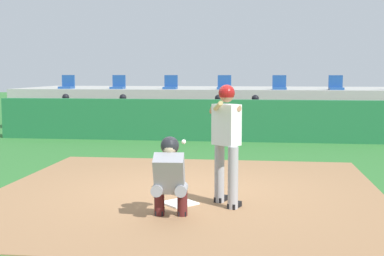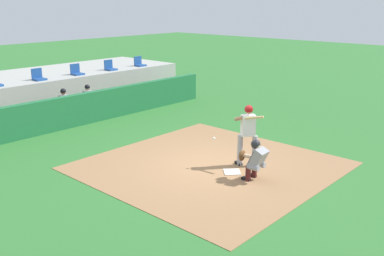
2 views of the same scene
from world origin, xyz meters
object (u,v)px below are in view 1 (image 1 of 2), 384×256
at_px(catcher_crouched, 170,174).
at_px(dugout_player_0, 65,114).
at_px(stadium_seat_2, 171,85).
at_px(stadium_seat_4, 279,85).
at_px(stadium_seat_0, 67,85).
at_px(stadium_seat_1, 118,85).
at_px(dugout_player_2, 218,115).
at_px(dugout_player_1, 122,114).
at_px(batter_at_plate, 226,137).
at_px(stadium_seat_5, 336,86).
at_px(home_plate, 179,203).
at_px(dugout_player_3, 255,116).
at_px(stadium_seat_3, 224,85).

xyz_separation_m(catcher_crouched, dugout_player_0, (-4.89, 8.88, 0.07)).
xyz_separation_m(stadium_seat_2, stadium_seat_4, (3.71, 0.00, 0.00)).
distance_m(stadium_seat_0, stadium_seat_1, 1.86).
bearing_deg(stadium_seat_2, dugout_player_2, -48.38).
relative_size(dugout_player_1, dugout_player_2, 1.00).
xyz_separation_m(dugout_player_2, stadium_seat_1, (-3.66, 2.03, 0.86)).
relative_size(batter_at_plate, stadium_seat_4, 3.76).
distance_m(stadium_seat_4, stadium_seat_5, 1.86).
height_order(catcher_crouched, stadium_seat_2, stadium_seat_2).
bearing_deg(stadium_seat_2, stadium_seat_5, 0.00).
height_order(home_plate, stadium_seat_2, stadium_seat_2).
height_order(dugout_player_2, stadium_seat_4, stadium_seat_4).
relative_size(home_plate, batter_at_plate, 0.24).
xyz_separation_m(dugout_player_1, dugout_player_3, (4.11, 0.00, 0.00)).
relative_size(stadium_seat_0, stadium_seat_3, 1.00).
height_order(dugout_player_0, dugout_player_2, same).
bearing_deg(stadium_seat_1, dugout_player_3, -23.04).
height_order(dugout_player_1, stadium_seat_1, stadium_seat_1).
bearing_deg(dugout_player_2, home_plate, -89.65).
bearing_deg(home_plate, dugout_player_0, 121.08).
xyz_separation_m(stadium_seat_0, stadium_seat_2, (3.71, 0.00, 0.00)).
bearing_deg(stadium_seat_1, stadium_seat_4, 0.00).
xyz_separation_m(stadium_seat_2, stadium_seat_5, (5.57, 0.00, 0.00)).
relative_size(batter_at_plate, stadium_seat_1, 3.76).
distance_m(home_plate, stadium_seat_5, 10.94).
distance_m(catcher_crouched, stadium_seat_5, 11.58).
bearing_deg(dugout_player_3, stadium_seat_1, 156.96).
relative_size(catcher_crouched, stadium_seat_4, 3.65).
relative_size(catcher_crouched, dugout_player_0, 1.35).
relative_size(dugout_player_0, stadium_seat_4, 2.71).
distance_m(catcher_crouched, dugout_player_1, 9.38).
xyz_separation_m(batter_at_plate, stadium_seat_5, (3.02, 10.17, 0.50)).
distance_m(home_plate, dugout_player_1, 8.72).
xyz_separation_m(dugout_player_0, stadium_seat_5, (8.62, 2.03, 0.86)).
height_order(dugout_player_3, stadium_seat_3, stadium_seat_3).
height_order(stadium_seat_1, stadium_seat_5, same).
relative_size(home_plate, stadium_seat_4, 0.92).
bearing_deg(home_plate, stadium_seat_1, 110.05).
xyz_separation_m(batter_at_plate, dugout_player_3, (0.38, 8.14, -0.36)).
xyz_separation_m(catcher_crouched, stadium_seat_1, (-3.69, 10.92, 0.93)).
height_order(dugout_player_2, stadium_seat_2, stadium_seat_2).
xyz_separation_m(dugout_player_3, stadium_seat_3, (-1.07, 2.03, 0.86)).
relative_size(stadium_seat_0, stadium_seat_1, 1.00).
xyz_separation_m(dugout_player_1, stadium_seat_4, (4.90, 2.03, 0.86)).
xyz_separation_m(batter_at_plate, dugout_player_1, (-3.74, 8.14, -0.36)).
bearing_deg(stadium_seat_5, batter_at_plate, -106.54).
height_order(batter_at_plate, stadium_seat_1, stadium_seat_1).
distance_m(dugout_player_2, stadium_seat_4, 2.92).
height_order(dugout_player_0, stadium_seat_5, stadium_seat_5).
bearing_deg(stadium_seat_4, stadium_seat_3, 180.00).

